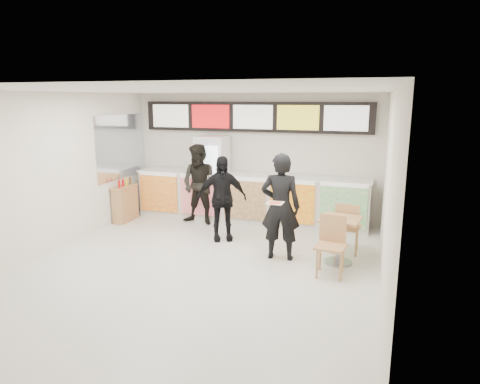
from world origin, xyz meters
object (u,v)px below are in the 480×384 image
at_px(customer_left, 200,185).
at_px(condiment_ledge, 125,203).
at_px(service_counter, 249,198).
at_px(customer_main, 280,207).
at_px(cafe_table, 340,232).
at_px(customer_mid, 221,198).
at_px(drinks_fridge, 212,178).

distance_m(customer_left, condiment_ledge, 1.89).
height_order(service_counter, customer_main, customer_main).
bearing_deg(customer_left, cafe_table, -18.41).
distance_m(service_counter, customer_mid, 1.51).
relative_size(drinks_fridge, condiment_ledge, 1.98).
distance_m(customer_main, cafe_table, 1.13).
height_order(service_counter, customer_left, customer_left).
relative_size(customer_main, customer_mid, 1.11).
height_order(customer_main, condiment_ledge, customer_main).
bearing_deg(customer_mid, service_counter, 57.79).
relative_size(service_counter, cafe_table, 3.19).
relative_size(service_counter, drinks_fridge, 2.78).
relative_size(customer_left, condiment_ledge, 1.84).
height_order(customer_left, condiment_ledge, customer_left).
bearing_deg(service_counter, customer_mid, -95.85).
bearing_deg(condiment_ledge, drinks_fridge, 25.34).
xyz_separation_m(drinks_fridge, customer_mid, (0.78, -1.49, -0.12)).
height_order(cafe_table, condiment_ledge, condiment_ledge).
relative_size(customer_mid, cafe_table, 1.01).
xyz_separation_m(service_counter, customer_main, (1.23, -2.15, 0.40)).
xyz_separation_m(drinks_fridge, customer_left, (-0.09, -0.56, -0.07)).
distance_m(service_counter, condiment_ledge, 2.96).
height_order(drinks_fridge, customer_left, drinks_fridge).
relative_size(drinks_fridge, customer_mid, 1.14).
bearing_deg(service_counter, cafe_table, -42.17).
xyz_separation_m(customer_left, customer_mid, (0.87, -0.93, -0.05)).
relative_size(cafe_table, condiment_ledge, 1.72).
height_order(customer_main, customer_mid, customer_main).
bearing_deg(customer_left, service_counter, 34.25).
xyz_separation_m(drinks_fridge, cafe_table, (3.22, -2.08, -0.42)).
relative_size(service_counter, customer_left, 2.99).
distance_m(service_counter, customer_main, 2.51).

